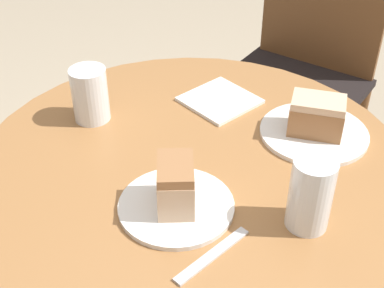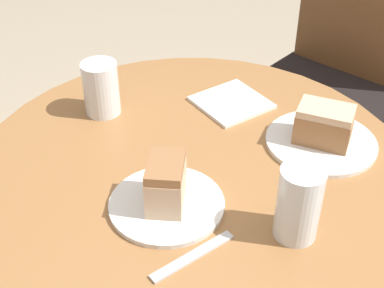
% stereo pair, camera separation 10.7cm
% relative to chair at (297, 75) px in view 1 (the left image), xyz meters
% --- Properties ---
extents(table, '(0.90, 0.90, 0.72)m').
position_rel_chair_xyz_m(table, '(0.11, -0.88, 0.09)').
color(table, '#9E6B3D').
rests_on(table, ground_plane).
extents(chair, '(0.49, 0.48, 0.87)m').
position_rel_chair_xyz_m(chair, '(0.00, 0.00, 0.00)').
color(chair, brown).
rests_on(chair, ground_plane).
extents(plate_near, '(0.21, 0.21, 0.01)m').
position_rel_chair_xyz_m(plate_near, '(0.16, -1.02, 0.26)').
color(plate_near, white).
rests_on(plate_near, table).
extents(plate_far, '(0.24, 0.24, 0.01)m').
position_rel_chair_xyz_m(plate_far, '(0.28, -0.67, 0.26)').
color(plate_far, white).
rests_on(plate_far, table).
extents(cake_slice_near, '(0.11, 0.12, 0.09)m').
position_rel_chair_xyz_m(cake_slice_near, '(0.16, -1.02, 0.31)').
color(cake_slice_near, beige).
rests_on(cake_slice_near, plate_near).
extents(cake_slice_far, '(0.13, 0.11, 0.08)m').
position_rel_chair_xyz_m(cake_slice_far, '(0.28, -0.67, 0.30)').
color(cake_slice_far, '#9E6B42').
rests_on(cake_slice_far, plate_far).
extents(glass_lemonade, '(0.08, 0.08, 0.12)m').
position_rel_chair_xyz_m(glass_lemonade, '(-0.17, -0.87, 0.31)').
color(glass_lemonade, silver).
rests_on(glass_lemonade, table).
extents(glass_water, '(0.08, 0.08, 0.14)m').
position_rel_chair_xyz_m(glass_water, '(0.37, -0.93, 0.32)').
color(glass_water, silver).
rests_on(glass_water, table).
extents(napkin_stack, '(0.19, 0.19, 0.01)m').
position_rel_chair_xyz_m(napkin_stack, '(0.04, -0.66, 0.25)').
color(napkin_stack, white).
rests_on(napkin_stack, table).
extents(fork, '(0.06, 0.16, 0.00)m').
position_rel_chair_xyz_m(fork, '(0.27, -1.08, 0.25)').
color(fork, silver).
rests_on(fork, table).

